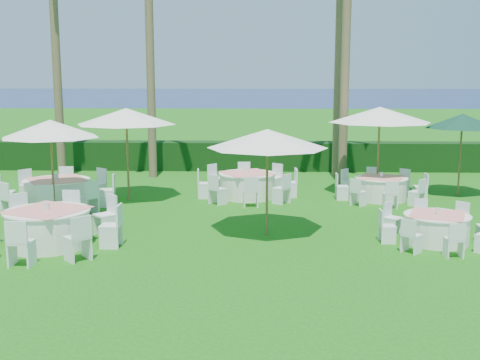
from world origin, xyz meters
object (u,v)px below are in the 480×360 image
at_px(banquet_table_d, 57,193).
at_px(umbrella_b, 267,139).
at_px(umbrella_d, 380,115).
at_px(banquet_table_c, 437,228).
at_px(umbrella_c, 126,116).
at_px(banquet_table_e, 247,184).
at_px(banquet_table_a, 48,227).
at_px(banquet_table_f, 381,188).
at_px(umbrella_green, 462,121).
at_px(umbrella_a, 50,129).

relative_size(banquet_table_d, umbrella_b, 1.16).
bearing_deg(umbrella_d, banquet_table_d, -167.43).
distance_m(banquet_table_c, umbrella_c, 10.02).
relative_size(banquet_table_e, umbrella_c, 1.04).
bearing_deg(banquet_table_d, umbrella_d, 12.57).
relative_size(banquet_table_a, umbrella_d, 1.03).
height_order(banquet_table_a, banquet_table_c, banquet_table_a).
bearing_deg(banquet_table_f, umbrella_c, -177.81).
bearing_deg(umbrella_c, banquet_table_e, 7.92).
bearing_deg(banquet_table_f, umbrella_d, 88.99).
relative_size(banquet_table_e, umbrella_green, 1.20).
xyz_separation_m(banquet_table_c, banquet_table_f, (-0.34, 5.06, 0.02)).
distance_m(banquet_table_d, umbrella_b, 7.30).
xyz_separation_m(banquet_table_e, umbrella_green, (7.06, 0.52, 2.07)).
height_order(banquet_table_e, banquet_table_f, banquet_table_e).
distance_m(banquet_table_f, umbrella_a, 10.37).
bearing_deg(umbrella_green, banquet_table_c, -112.32).
distance_m(umbrella_a, umbrella_green, 12.96).
distance_m(banquet_table_a, banquet_table_e, 7.46).
xyz_separation_m(banquet_table_d, umbrella_c, (1.94, 1.19, 2.24)).
distance_m(banquet_table_c, umbrella_a, 10.45).
distance_m(banquet_table_a, umbrella_d, 11.24).
relative_size(umbrella_b, umbrella_green, 1.10).
bearing_deg(banquet_table_c, umbrella_c, 150.84).
relative_size(banquet_table_c, umbrella_b, 0.92).
bearing_deg(banquet_table_e, umbrella_d, 6.95).
bearing_deg(banquet_table_e, umbrella_green, 4.20).
xyz_separation_m(umbrella_a, umbrella_c, (1.50, 2.71, 0.16)).
distance_m(banquet_table_f, umbrella_d, 2.43).
relative_size(umbrella_a, umbrella_d, 0.82).
distance_m(umbrella_b, umbrella_green, 8.33).
height_order(umbrella_a, umbrella_b, umbrella_a).
relative_size(banquet_table_d, umbrella_d, 1.03).
bearing_deg(banquet_table_f, banquet_table_d, -171.53).
relative_size(banquet_table_e, umbrella_a, 1.18).
relative_size(banquet_table_c, banquet_table_e, 0.84).
bearing_deg(umbrella_b, banquet_table_f, 50.13).
relative_size(banquet_table_d, umbrella_a, 1.25).
xyz_separation_m(banquet_table_d, umbrella_d, (10.13, 2.26, 2.24)).
bearing_deg(banquet_table_f, banquet_table_c, -86.21).
bearing_deg(banquet_table_d, banquet_table_e, 16.66).
relative_size(umbrella_a, umbrella_green, 1.02).
height_order(banquet_table_d, umbrella_d, umbrella_d).
xyz_separation_m(banquet_table_a, umbrella_b, (5.18, 1.16, 1.99)).
xyz_separation_m(banquet_table_e, umbrella_a, (-5.34, -3.24, 2.11)).
bearing_deg(banquet_table_d, umbrella_green, 9.93).
height_order(banquet_table_a, umbrella_a, umbrella_a).
relative_size(banquet_table_a, umbrella_c, 1.11).
xyz_separation_m(banquet_table_a, umbrella_d, (8.95, 6.41, 2.24)).
xyz_separation_m(banquet_table_a, umbrella_a, (-0.74, 2.64, 2.08)).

